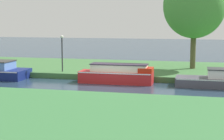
{
  "coord_description": "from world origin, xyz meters",
  "views": [
    {
      "loc": [
        5.68,
        -23.34,
        4.38
      ],
      "look_at": [
        -0.12,
        1.2,
        0.9
      ],
      "focal_mm": 59.22,
      "sensor_mm": 36.0,
      "label": 1
    }
  ],
  "objects": [
    {
      "name": "riverbank_near",
      "position": [
        0.0,
        -9.0,
        0.2
      ],
      "size": [
        72.0,
        10.0,
        0.4
      ],
      "primitive_type": "cube",
      "color": "#38753F",
      "rests_on": "ground_plane"
    },
    {
      "name": "red_barge",
      "position": [
        0.3,
        1.2,
        0.62
      ],
      "size": [
        5.08,
        1.47,
        1.35
      ],
      "color": "red",
      "rests_on": "ground_plane"
    },
    {
      "name": "mooring_post_near",
      "position": [
        1.13,
        2.35,
        0.72
      ],
      "size": [
        0.18,
        0.18,
        0.63
      ],
      "primitive_type": "cylinder",
      "color": "#4C2F25",
      "rests_on": "riverbank_far"
    },
    {
      "name": "riverbank_far",
      "position": [
        0.0,
        7.0,
        0.2
      ],
      "size": [
        72.0,
        10.0,
        0.4
      ],
      "primitive_type": "cube",
      "color": "#3F713C",
      "rests_on": "ground_plane"
    },
    {
      "name": "willow_tree_left",
      "position": [
        5.21,
        6.8,
        5.42
      ],
      "size": [
        4.89,
        4.15,
        7.62
      ],
      "color": "brown",
      "rests_on": "riverbank_far"
    },
    {
      "name": "ground_plane",
      "position": [
        0.0,
        0.0,
        0.0
      ],
      "size": [
        120.0,
        120.0,
        0.0
      ],
      "primitive_type": "plane",
      "color": "#24394C"
    },
    {
      "name": "lamp_post",
      "position": [
        -4.47,
        3.06,
        2.16
      ],
      "size": [
        0.24,
        0.24,
        2.78
      ],
      "color": "#333338",
      "rests_on": "riverbank_far"
    }
  ]
}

